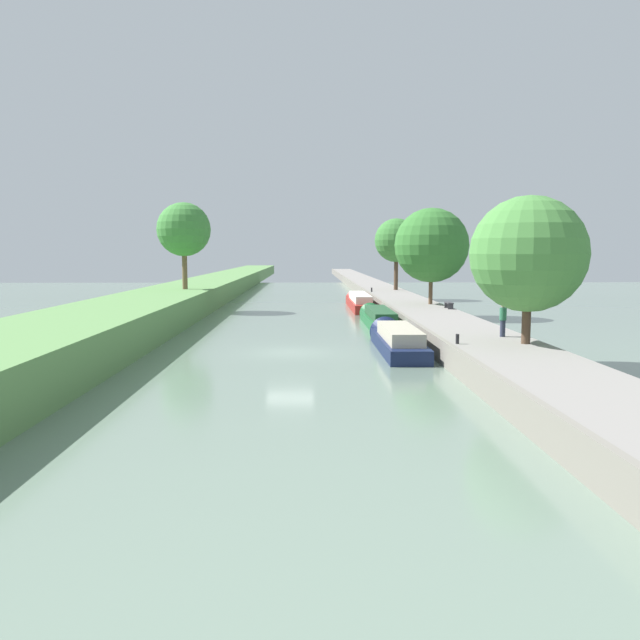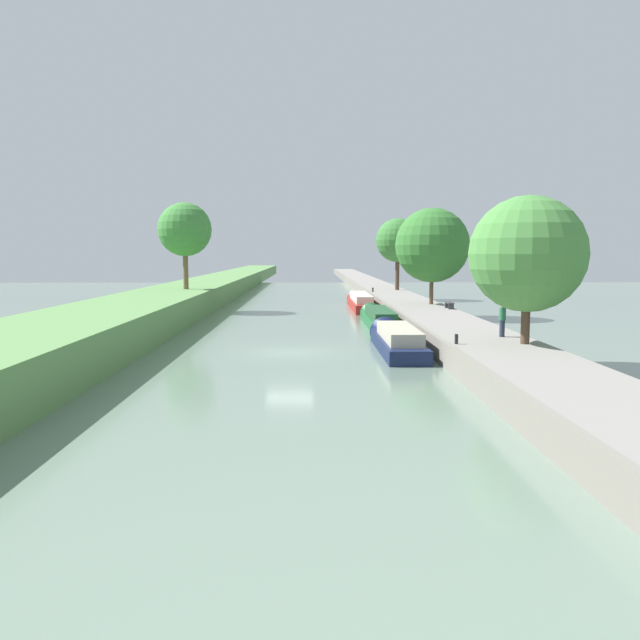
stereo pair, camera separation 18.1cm
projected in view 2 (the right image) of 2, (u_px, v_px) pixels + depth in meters
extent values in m
plane|color=slate|center=(289.00, 353.00, 33.98)|extent=(160.00, 160.00, 0.00)
cube|color=#5B894C|center=(82.00, 334.00, 33.70)|extent=(6.88, 260.00, 2.04)
cube|color=gray|center=(472.00, 342.00, 34.07)|extent=(4.45, 260.00, 1.13)
cube|color=gray|center=(428.00, 341.00, 34.03)|extent=(0.25, 260.00, 1.18)
cube|color=#141E42|center=(398.00, 345.00, 34.15)|extent=(2.02, 9.19, 0.73)
cube|color=#B2A893|center=(399.00, 333.00, 33.62)|extent=(1.66, 6.44, 0.66)
cone|color=#141E42|center=(386.00, 333.00, 39.33)|extent=(1.92, 1.21, 1.92)
cube|color=#1E6033|center=(379.00, 322.00, 45.92)|extent=(1.81, 11.17, 0.68)
cube|color=#234C2D|center=(380.00, 313.00, 45.29)|extent=(1.48, 7.82, 0.61)
cone|color=#1E6033|center=(371.00, 314.00, 52.01)|extent=(1.72, 1.09, 1.72)
cube|color=maroon|center=(360.00, 304.00, 60.63)|extent=(1.81, 12.94, 0.79)
cube|color=silver|center=(361.00, 297.00, 59.91)|extent=(1.48, 9.06, 0.66)
cone|color=maroon|center=(355.00, 299.00, 67.60)|extent=(1.72, 1.08, 1.72)
cylinder|color=#4C3828|center=(526.00, 315.00, 29.15)|extent=(0.40, 0.40, 2.64)
sphere|color=#47843D|center=(528.00, 254.00, 28.86)|extent=(5.26, 5.26, 5.26)
cylinder|color=brown|center=(431.00, 285.00, 51.64)|extent=(0.32, 0.32, 3.09)
sphere|color=#33702D|center=(432.00, 245.00, 51.31)|extent=(5.96, 5.96, 5.96)
cylinder|color=#4C3828|center=(397.00, 271.00, 71.46)|extent=(0.46, 0.46, 4.18)
sphere|color=#387533|center=(398.00, 240.00, 71.10)|extent=(4.84, 4.84, 4.84)
cylinder|color=brown|center=(186.00, 267.00, 56.82)|extent=(0.45, 0.45, 3.97)
sphere|color=#3D7F38|center=(185.00, 229.00, 56.48)|extent=(4.73, 4.73, 4.73)
cylinder|color=#282D42|center=(502.00, 329.00, 31.70)|extent=(0.26, 0.26, 0.82)
cylinder|color=#286647|center=(503.00, 314.00, 31.62)|extent=(0.34, 0.34, 0.62)
sphere|color=tan|center=(503.00, 306.00, 31.58)|extent=(0.22, 0.22, 0.22)
cylinder|color=black|center=(456.00, 339.00, 29.22)|extent=(0.16, 0.16, 0.45)
cylinder|color=black|center=(373.00, 290.00, 67.97)|extent=(0.16, 0.16, 0.45)
cube|color=#333338|center=(451.00, 307.00, 47.08)|extent=(0.40, 0.08, 0.41)
cube|color=#333338|center=(448.00, 305.00, 48.27)|extent=(0.40, 0.08, 0.41)
cube|color=#38383D|center=(449.00, 303.00, 47.65)|extent=(0.44, 1.50, 0.06)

